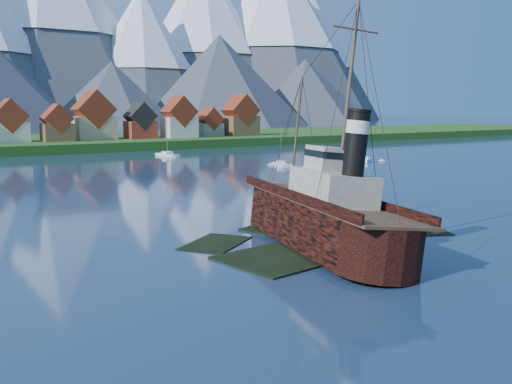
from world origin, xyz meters
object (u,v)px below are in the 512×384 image
sailboat_d (281,165)px  sailboat_e (167,156)px  tugboat_wreck (310,214)px  sailboat_f (365,161)px

sailboat_d → sailboat_e: bearing=121.3°
tugboat_wreck → sailboat_f: 94.50m
tugboat_wreck → sailboat_f: size_ratio=2.90×
sailboat_d → sailboat_f: (25.11, -2.99, 0.01)m
tugboat_wreck → sailboat_f: bearing=56.1°
sailboat_d → sailboat_e: sailboat_e is taller
sailboat_f → sailboat_e: bearing=-177.7°
tugboat_wreck → sailboat_d: (44.58, 66.73, -2.92)m
tugboat_wreck → sailboat_d: size_ratio=3.12×
sailboat_d → tugboat_wreck: bearing=-108.5°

